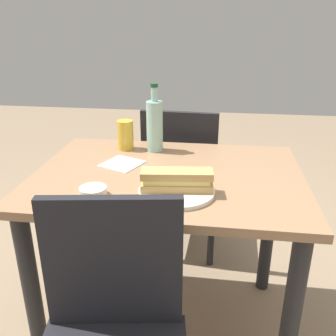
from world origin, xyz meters
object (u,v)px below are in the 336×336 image
object	(u,v)px
baguette_sandwich_near	(177,180)
dining_table	(168,204)
olive_bowl	(93,192)
chair_far	(181,174)
water_bottle	(155,125)
beer_glass	(125,135)
knife_near	(173,182)
plate_near	(177,192)

from	to	relation	value
baguette_sandwich_near	dining_table	bearing A→B (deg)	107.10
olive_bowl	chair_far	bearing A→B (deg)	74.79
baguette_sandwich_near	water_bottle	world-z (taller)	water_bottle
water_bottle	beer_glass	world-z (taller)	water_bottle
chair_far	knife_near	xyz separation A→B (m)	(0.04, -0.68, 0.26)
baguette_sandwich_near	olive_bowl	world-z (taller)	baguette_sandwich_near
chair_far	plate_near	distance (m)	0.77
baguette_sandwich_near	olive_bowl	distance (m)	0.28
dining_table	knife_near	bearing A→B (deg)	-73.22
plate_near	beer_glass	xyz separation A→B (m)	(-0.27, 0.41, 0.06)
dining_table	chair_far	size ratio (longest dim) A/B	1.17
dining_table	beer_glass	world-z (taller)	beer_glass
plate_near	olive_bowl	size ratio (longest dim) A/B	2.84
dining_table	beer_glass	xyz separation A→B (m)	(-0.22, 0.24, 0.19)
dining_table	chair_far	world-z (taller)	chair_far
chair_far	knife_near	distance (m)	0.73
water_bottle	beer_glass	size ratio (longest dim) A/B	2.26
chair_far	beer_glass	world-z (taller)	beer_glass
dining_table	olive_bowl	xyz separation A→B (m)	(-0.22, -0.22, 0.15)
plate_near	water_bottle	bearing A→B (deg)	109.06
dining_table	water_bottle	xyz separation A→B (m)	(-0.09, 0.24, 0.25)
baguette_sandwich_near	water_bottle	bearing A→B (deg)	109.06
chair_far	beer_glass	size ratio (longest dim) A/B	6.63
dining_table	baguette_sandwich_near	world-z (taller)	baguette_sandwich_near
chair_far	dining_table	bearing A→B (deg)	-89.63
water_bottle	plate_near	bearing A→B (deg)	-70.94
baguette_sandwich_near	olive_bowl	bearing A→B (deg)	-168.84
knife_near	plate_near	bearing A→B (deg)	-72.22
chair_far	olive_bowl	world-z (taller)	chair_far
baguette_sandwich_near	knife_near	size ratio (longest dim) A/B	1.34
baguette_sandwich_near	chair_far	bearing A→B (deg)	94.37
chair_far	beer_glass	bearing A→B (deg)	-124.48
baguette_sandwich_near	beer_glass	world-z (taller)	beer_glass
chair_far	knife_near	bearing A→B (deg)	-86.76
knife_near	dining_table	bearing A→B (deg)	106.78
dining_table	plate_near	distance (m)	0.22
knife_near	water_bottle	xyz separation A→B (m)	(-0.13, 0.36, 0.10)
beer_glass	olive_bowl	size ratio (longest dim) A/B	1.44
knife_near	olive_bowl	xyz separation A→B (m)	(-0.25, -0.11, -0.00)
dining_table	beer_glass	bearing A→B (deg)	132.23
water_bottle	knife_near	bearing A→B (deg)	-70.75
beer_glass	olive_bowl	xyz separation A→B (m)	(0.00, -0.47, -0.05)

